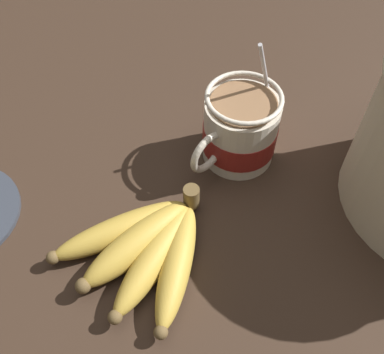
% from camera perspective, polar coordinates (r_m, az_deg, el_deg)
% --- Properties ---
extents(table, '(1.14, 1.14, 0.04)m').
position_cam_1_polar(table, '(0.59, 0.50, -0.18)').
color(table, '#332319').
rests_on(table, ground).
extents(coffee_mug, '(0.17, 0.10, 0.17)m').
position_cam_1_polar(coffee_mug, '(0.56, 6.36, 6.22)').
color(coffee_mug, beige).
rests_on(coffee_mug, table).
extents(banana_bunch, '(0.18, 0.18, 0.04)m').
position_cam_1_polar(banana_bunch, '(0.49, -6.21, -9.32)').
color(banana_bunch, brown).
rests_on(banana_bunch, table).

